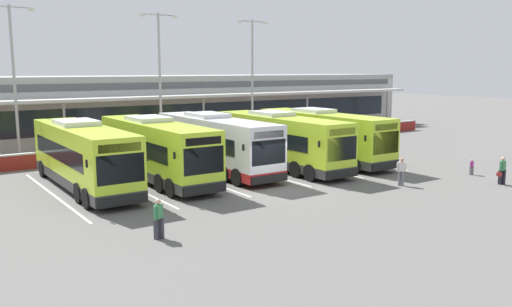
# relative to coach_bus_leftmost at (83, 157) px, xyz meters

# --- Properties ---
(ground_plane) EXTENTS (200.00, 200.00, 0.00)m
(ground_plane) POSITION_rel_coach_bus_leftmost_xyz_m (8.62, -6.63, -1.79)
(ground_plane) COLOR #605E5B
(terminal_building) EXTENTS (70.00, 13.00, 6.00)m
(terminal_building) POSITION_rel_coach_bus_leftmost_xyz_m (8.62, 20.28, 1.23)
(terminal_building) COLOR #B7B7B2
(terminal_building) RESTS_ON ground
(red_barrier_wall) EXTENTS (60.00, 0.40, 1.10)m
(red_barrier_wall) POSITION_rel_coach_bus_leftmost_xyz_m (8.62, 7.87, -1.23)
(red_barrier_wall) COLOR maroon
(red_barrier_wall) RESTS_ON ground
(coach_bus_leftmost) EXTENTS (2.99, 12.17, 3.78)m
(coach_bus_leftmost) POSITION_rel_coach_bus_leftmost_xyz_m (0.00, 0.00, 0.00)
(coach_bus_leftmost) COLOR #B7DB2D
(coach_bus_leftmost) RESTS_ON ground
(coach_bus_left_centre) EXTENTS (2.99, 12.17, 3.78)m
(coach_bus_left_centre) POSITION_rel_coach_bus_leftmost_xyz_m (4.29, -0.22, 0.00)
(coach_bus_left_centre) COLOR #B7DB2D
(coach_bus_left_centre) RESTS_ON ground
(coach_bus_centre) EXTENTS (2.99, 12.17, 3.78)m
(coach_bus_centre) POSITION_rel_coach_bus_leftmost_xyz_m (8.58, 0.05, 0.00)
(coach_bus_centre) COLOR silver
(coach_bus_centre) RESTS_ON ground
(coach_bus_right_centre) EXTENTS (2.99, 12.17, 3.78)m
(coach_bus_right_centre) POSITION_rel_coach_bus_leftmost_xyz_m (12.86, -1.36, 0.00)
(coach_bus_right_centre) COLOR #B7DB2D
(coach_bus_right_centre) RESTS_ON ground
(coach_bus_rightmost) EXTENTS (2.99, 12.17, 3.78)m
(coach_bus_rightmost) POSITION_rel_coach_bus_leftmost_xyz_m (16.91, -1.10, 0.00)
(coach_bus_rightmost) COLOR #B7DB2D
(coach_bus_rightmost) RESTS_ON ground
(bay_stripe_far_west) EXTENTS (0.14, 13.00, 0.01)m
(bay_stripe_far_west) POSITION_rel_coach_bus_leftmost_xyz_m (-1.88, -0.63, -1.78)
(bay_stripe_far_west) COLOR silver
(bay_stripe_far_west) RESTS_ON ground
(bay_stripe_west) EXTENTS (0.14, 13.00, 0.01)m
(bay_stripe_west) POSITION_rel_coach_bus_leftmost_xyz_m (2.32, -0.63, -1.78)
(bay_stripe_west) COLOR silver
(bay_stripe_west) RESTS_ON ground
(bay_stripe_mid_west) EXTENTS (0.14, 13.00, 0.01)m
(bay_stripe_mid_west) POSITION_rel_coach_bus_leftmost_xyz_m (6.52, -0.63, -1.78)
(bay_stripe_mid_west) COLOR silver
(bay_stripe_mid_west) RESTS_ON ground
(bay_stripe_centre) EXTENTS (0.14, 13.00, 0.01)m
(bay_stripe_centre) POSITION_rel_coach_bus_leftmost_xyz_m (10.72, -0.63, -1.78)
(bay_stripe_centre) COLOR silver
(bay_stripe_centre) RESTS_ON ground
(bay_stripe_mid_east) EXTENTS (0.14, 13.00, 0.01)m
(bay_stripe_mid_east) POSITION_rel_coach_bus_leftmost_xyz_m (14.92, -0.63, -1.78)
(bay_stripe_mid_east) COLOR silver
(bay_stripe_mid_east) RESTS_ON ground
(bay_stripe_east) EXTENTS (0.14, 13.00, 0.01)m
(bay_stripe_east) POSITION_rel_coach_bus_leftmost_xyz_m (19.12, -0.63, -1.78)
(bay_stripe_east) COLOR silver
(bay_stripe_east) RESTS_ON ground
(pedestrian_with_handbag) EXTENTS (0.62, 0.30, 1.62)m
(pedestrian_with_handbag) POSITION_rel_coach_bus_leftmost_xyz_m (20.21, -12.98, -0.93)
(pedestrian_with_handbag) COLOR black
(pedestrian_with_handbag) RESTS_ON ground
(pedestrian_in_dark_coat) EXTENTS (0.46, 0.43, 1.62)m
(pedestrian_in_dark_coat) POSITION_rel_coach_bus_leftmost_xyz_m (15.18, -9.81, -0.91)
(pedestrian_in_dark_coat) COLOR slate
(pedestrian_in_dark_coat) RESTS_ON ground
(pedestrian_child) EXTENTS (0.33, 0.18, 1.00)m
(pedestrian_child) POSITION_rel_coach_bus_leftmost_xyz_m (21.34, -10.33, -1.24)
(pedestrian_child) COLOR slate
(pedestrian_child) RESTS_ON ground
(pedestrian_approaching_bus) EXTENTS (0.51, 0.36, 1.62)m
(pedestrian_approaching_bus) POSITION_rel_coach_bus_leftmost_xyz_m (-0.32, -10.68, -0.91)
(pedestrian_approaching_bus) COLOR #33333D
(pedestrian_approaching_bus) RESTS_ON ground
(lamp_post_west) EXTENTS (3.24, 0.28, 11.00)m
(lamp_post_west) POSITION_rel_coach_bus_leftmost_xyz_m (-1.38, 10.47, 4.50)
(lamp_post_west) COLOR #9E9EA3
(lamp_post_west) RESTS_ON ground
(lamp_post_centre) EXTENTS (3.24, 0.28, 11.00)m
(lamp_post_centre) POSITION_rel_coach_bus_leftmost_xyz_m (9.19, 9.58, 4.50)
(lamp_post_centre) COLOR #9E9EA3
(lamp_post_centre) RESTS_ON ground
(lamp_post_east) EXTENTS (3.24, 0.28, 11.00)m
(lamp_post_east) POSITION_rel_coach_bus_leftmost_xyz_m (18.51, 10.15, 4.50)
(lamp_post_east) COLOR #9E9EA3
(lamp_post_east) RESTS_ON ground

